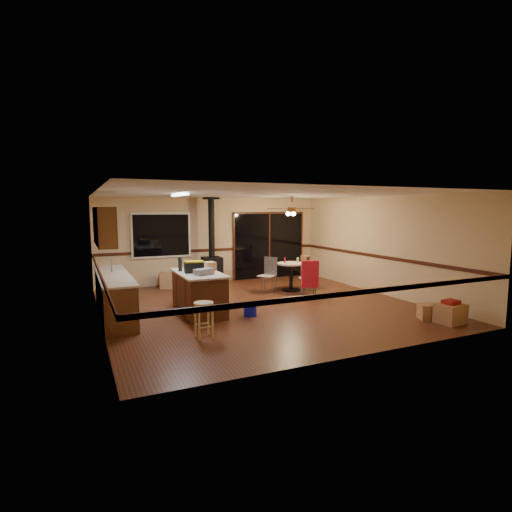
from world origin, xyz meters
TOP-DOWN VIEW (x-y plane):
  - floor at (0.00, 0.00)m, footprint 7.00×7.00m
  - ceiling at (0.00, 0.00)m, footprint 7.00×7.00m
  - wall_back at (0.00, 3.50)m, footprint 7.00×0.00m
  - wall_front at (0.00, -3.50)m, footprint 7.00×0.00m
  - wall_left at (-3.50, 0.00)m, footprint 0.00×7.00m
  - wall_right at (3.50, 0.00)m, footprint 0.00×7.00m
  - chair_rail at (0.00, 0.00)m, footprint 7.00×7.00m
  - window at (-1.60, 3.45)m, footprint 1.72×0.10m
  - sliding_door at (1.90, 3.45)m, footprint 2.52×0.10m
  - lower_cabinets at (-3.20, 0.50)m, footprint 0.60×3.00m
  - countertop at (-3.20, 0.50)m, footprint 0.64×3.04m
  - upper_cabinets at (-3.33, 0.70)m, footprint 0.35×2.00m
  - kitchen_island at (-1.50, 0.00)m, footprint 0.88×1.68m
  - wood_stove at (-0.20, 3.05)m, footprint 0.55×0.50m
  - ceiling_fan at (1.51, 1.27)m, footprint 0.24×0.24m
  - fluorescent_strip at (-1.80, 0.30)m, footprint 0.10×1.20m
  - toolbox_grey at (-1.49, -0.34)m, footprint 0.45×0.35m
  - toolbox_black at (-1.60, 0.00)m, footprint 0.42×0.25m
  - toolbox_yellow_lid at (-1.60, 0.00)m, footprint 0.41×0.25m
  - box_on_island at (-1.18, 0.19)m, footprint 0.24×0.30m
  - bottle_dark at (-1.82, 0.32)m, footprint 0.09×0.09m
  - bottle_pink at (-1.49, -0.02)m, footprint 0.07×0.07m
  - bottle_white at (-1.48, 0.68)m, footprint 0.08×0.08m
  - bar_stool at (-1.90, -1.65)m, footprint 0.45×0.45m
  - blue_bucket at (-0.58, -0.67)m, footprint 0.34×0.34m
  - dining_table at (1.51, 1.27)m, footprint 0.80×0.80m
  - glass_red at (1.36, 1.37)m, footprint 0.07×0.07m
  - glass_cream at (1.69, 1.22)m, footprint 0.07×0.07m
  - chair_left at (0.90, 1.42)m, footprint 0.55×0.55m
  - chair_near at (1.56, 0.39)m, footprint 0.53×0.56m
  - chair_right at (2.03, 1.35)m, footprint 0.52×0.49m
  - box_under_window at (-1.49, 3.10)m, footprint 0.60×0.51m
  - box_corner_a at (2.83, -2.82)m, footprint 0.55×0.48m
  - box_corner_b at (2.67, -2.44)m, footprint 0.50×0.47m
  - box_small_red at (2.83, -2.82)m, footprint 0.31×0.27m

SIDE VIEW (x-z plane):
  - floor at x=0.00m, z-range 0.00..0.00m
  - blue_bucket at x=-0.58m, z-range 0.00..0.23m
  - box_corner_b at x=2.67m, z-range 0.00..0.32m
  - box_corner_a at x=2.83m, z-range 0.00..0.39m
  - box_under_window at x=-1.49m, z-range 0.00..0.43m
  - bar_stool at x=-1.90m, z-range 0.00..0.64m
  - box_small_red at x=2.83m, z-range 0.39..0.47m
  - lower_cabinets at x=-3.20m, z-range 0.00..0.86m
  - kitchen_island at x=-1.50m, z-range 0.00..0.90m
  - dining_table at x=1.51m, z-range 0.14..0.92m
  - chair_left at x=0.90m, z-range 0.33..0.85m
  - chair_near at x=1.56m, z-range 0.25..0.95m
  - chair_right at x=2.03m, z-range 0.25..0.95m
  - wood_stove at x=-0.20m, z-range -0.53..1.99m
  - glass_cream at x=1.69m, z-range 0.78..0.93m
  - glass_red at x=1.36m, z-range 0.78..0.93m
  - countertop at x=-3.20m, z-range 0.86..0.90m
  - toolbox_grey at x=-1.49m, z-range 0.90..1.02m
  - bottle_white at x=-1.48m, z-range 0.90..1.08m
  - box_on_island at x=-1.18m, z-range 0.90..1.09m
  - chair_rail at x=0.00m, z-range 0.96..1.04m
  - bottle_pink at x=-1.49m, z-range 0.90..1.10m
  - toolbox_black at x=-1.60m, z-range 0.90..1.12m
  - sliding_door at x=1.90m, z-range 0.00..2.10m
  - bottle_dark at x=-1.82m, z-range 0.90..1.21m
  - toolbox_yellow_lid at x=-1.60m, z-range 1.12..1.15m
  - wall_back at x=0.00m, z-range -2.20..4.80m
  - wall_front at x=0.00m, z-range -2.20..4.80m
  - wall_left at x=-3.50m, z-range -2.20..4.80m
  - wall_right at x=3.50m, z-range -2.20..4.80m
  - window at x=-1.60m, z-range 0.84..2.16m
  - upper_cabinets at x=-3.33m, z-range 1.50..2.30m
  - ceiling_fan at x=1.51m, z-range 1.94..2.49m
  - fluorescent_strip at x=-1.80m, z-range 2.54..2.58m
  - ceiling at x=0.00m, z-range 2.60..2.60m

